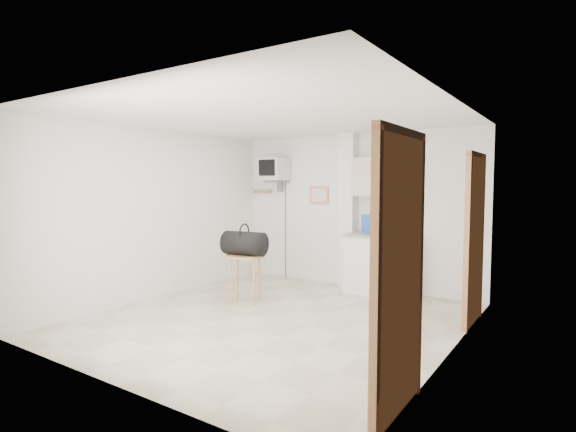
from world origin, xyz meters
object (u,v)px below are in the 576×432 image
Objects in this scene: crt_television at (274,170)px; round_table at (245,262)px; duffel_bag at (244,243)px; water_bottle at (410,316)px.

crt_television reaches higher than round_table.
crt_television is 3.35× the size of duffel_bag.
water_bottle is at bearing 2.15° from round_table.
duffel_bag is (0.65, -1.64, -1.08)m from crt_television.
duffel_bag is at bearing -176.92° from water_bottle.
round_table reaches higher than water_bottle.
crt_television is at bearing 111.74° from round_table.
duffel_bag reaches higher than round_table.
water_bottle is (2.34, 0.13, -0.68)m from duffel_bag.
duffel_bag is at bearing -68.23° from crt_television.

